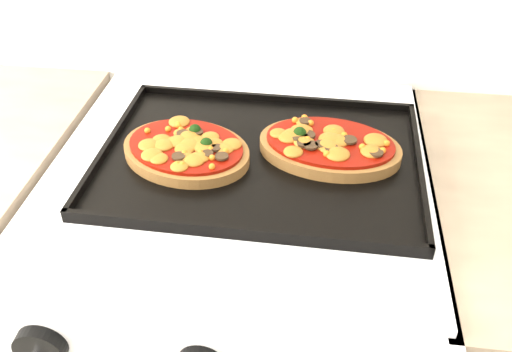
% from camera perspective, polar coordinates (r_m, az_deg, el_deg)
% --- Properties ---
extents(stove, '(0.60, 0.60, 0.91)m').
position_cam_1_polar(stove, '(1.22, -1.29, -16.32)').
color(stove, white).
rests_on(stove, floor).
extents(control_panel, '(0.60, 0.02, 0.09)m').
position_cam_1_polar(control_panel, '(0.72, -5.55, -17.02)').
color(control_panel, white).
rests_on(control_panel, stove).
extents(knob_left, '(0.06, 0.02, 0.06)m').
position_cam_1_polar(knob_left, '(0.76, -20.74, -15.75)').
color(knob_left, black).
rests_on(knob_left, control_panel).
extents(baking_tray, '(0.50, 0.37, 0.02)m').
position_cam_1_polar(baking_tray, '(0.89, 0.41, 2.02)').
color(baking_tray, black).
rests_on(baking_tray, stove).
extents(pizza_left, '(0.25, 0.22, 0.03)m').
position_cam_1_polar(pizza_left, '(0.89, -7.01, 2.73)').
color(pizza_left, olive).
rests_on(pizza_left, baking_tray).
extents(pizza_right, '(0.24, 0.18, 0.03)m').
position_cam_1_polar(pizza_right, '(0.90, 7.39, 3.10)').
color(pizza_right, olive).
rests_on(pizza_right, baking_tray).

